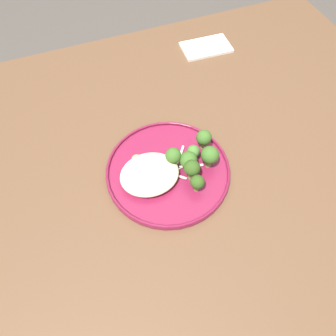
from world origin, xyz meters
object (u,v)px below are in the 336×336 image
(seared_scallop_left_edge, at_px, (132,179))
(seared_scallop_half_hidden, at_px, (137,160))
(seared_scallop_large_seared, at_px, (159,179))
(broccoli_floret_split_head, at_px, (188,160))
(broccoli_floret_front_edge, at_px, (173,156))
(folded_napkin, at_px, (206,47))
(broccoli_floret_near_rim, at_px, (197,182))
(broccoli_floret_tall_stalk, at_px, (193,152))
(broccoli_floret_small_sprig, at_px, (210,155))
(seared_scallop_center_golden, at_px, (155,171))
(broccoli_floret_left_leaning, at_px, (204,138))
(broccoli_floret_rear_charred, at_px, (192,169))
(dinner_plate, at_px, (168,171))

(seared_scallop_left_edge, bearing_deg, seared_scallop_half_hidden, -119.31)
(seared_scallop_large_seared, relative_size, broccoli_floret_split_head, 0.57)
(seared_scallop_left_edge, bearing_deg, broccoli_floret_front_edge, -175.34)
(seared_scallop_half_hidden, height_order, folded_napkin, seared_scallop_half_hidden)
(broccoli_floret_near_rim, relative_size, folded_napkin, 0.32)
(seared_scallop_half_hidden, height_order, seared_scallop_large_seared, seared_scallop_large_seared)
(broccoli_floret_tall_stalk, bearing_deg, seared_scallop_large_seared, 17.97)
(seared_scallop_half_hidden, height_order, broccoli_floret_near_rim, broccoli_floret_near_rim)
(broccoli_floret_small_sprig, height_order, broccoli_floret_near_rim, broccoli_floret_small_sprig)
(broccoli_floret_tall_stalk, height_order, broccoli_floret_front_edge, broccoli_floret_front_edge)
(seared_scallop_half_hidden, xyz_separation_m, broccoli_floret_small_sprig, (-0.15, 0.07, 0.03))
(broccoli_floret_split_head, bearing_deg, seared_scallop_center_golden, -8.11)
(seared_scallop_center_golden, distance_m, broccoli_floret_near_rim, 0.10)
(broccoli_floret_left_leaning, bearing_deg, folded_napkin, -115.97)
(seared_scallop_large_seared, relative_size, broccoli_floret_tall_stalk, 0.71)
(broccoli_floret_rear_charred, relative_size, broccoli_floret_left_leaning, 1.08)
(dinner_plate, relative_size, broccoli_floret_tall_stalk, 6.79)
(seared_scallop_left_edge, relative_size, broccoli_floret_left_leaning, 0.54)
(dinner_plate, xyz_separation_m, broccoli_floret_split_head, (-0.05, 0.01, 0.03))
(seared_scallop_half_hidden, xyz_separation_m, broccoli_floret_left_leaning, (-0.16, 0.01, 0.03))
(seared_scallop_large_seared, height_order, broccoli_floret_rear_charred, broccoli_floret_rear_charred)
(seared_scallop_large_seared, distance_m, broccoli_floret_rear_charred, 0.08)
(dinner_plate, distance_m, broccoli_floret_left_leaning, 0.11)
(seared_scallop_large_seared, bearing_deg, broccoli_floret_small_sprig, -179.71)
(broccoli_floret_left_leaning, bearing_deg, broccoli_floret_rear_charred, 49.16)
(seared_scallop_left_edge, bearing_deg, seared_scallop_center_golden, -179.18)
(broccoli_floret_small_sprig, bearing_deg, seared_scallop_left_edge, -6.25)
(seared_scallop_center_golden, relative_size, folded_napkin, 0.20)
(seared_scallop_half_hidden, relative_size, broccoli_floret_tall_stalk, 0.54)
(broccoli_floret_rear_charred, distance_m, broccoli_floret_small_sprig, 0.05)
(seared_scallop_large_seared, xyz_separation_m, broccoli_floret_front_edge, (-0.05, -0.03, 0.03))
(broccoli_floret_split_head, relative_size, broccoli_floret_left_leaning, 0.95)
(seared_scallop_center_golden, distance_m, broccoli_floret_split_head, 0.08)
(broccoli_floret_split_head, bearing_deg, broccoli_floret_tall_stalk, -135.32)
(seared_scallop_center_golden, bearing_deg, broccoli_floret_tall_stalk, -173.97)
(broccoli_floret_small_sprig, bearing_deg, broccoli_floret_near_rim, 43.93)
(dinner_plate, bearing_deg, seared_scallop_large_seared, 34.00)
(broccoli_floret_left_leaning, relative_size, folded_napkin, 0.37)
(seared_scallop_half_hidden, height_order, broccoli_floret_small_sprig, broccoli_floret_small_sprig)
(broccoli_floret_tall_stalk, distance_m, folded_napkin, 0.43)
(broccoli_floret_split_head, bearing_deg, seared_scallop_large_seared, 7.73)
(seared_scallop_half_hidden, distance_m, folded_napkin, 0.48)
(folded_napkin, bearing_deg, broccoli_floret_tall_stalk, 60.98)
(folded_napkin, bearing_deg, dinner_plate, 54.55)
(dinner_plate, xyz_separation_m, seared_scallop_left_edge, (0.09, -0.00, 0.01))
(broccoli_floret_near_rim, bearing_deg, dinner_plate, -59.31)
(broccoli_floret_tall_stalk, bearing_deg, seared_scallop_half_hidden, -15.81)
(broccoli_floret_small_sprig, height_order, broccoli_floret_split_head, broccoli_floret_small_sprig)
(broccoli_floret_near_rim, distance_m, broccoli_floret_front_edge, 0.08)
(seared_scallop_half_hidden, bearing_deg, broccoli_floret_near_rim, 130.90)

